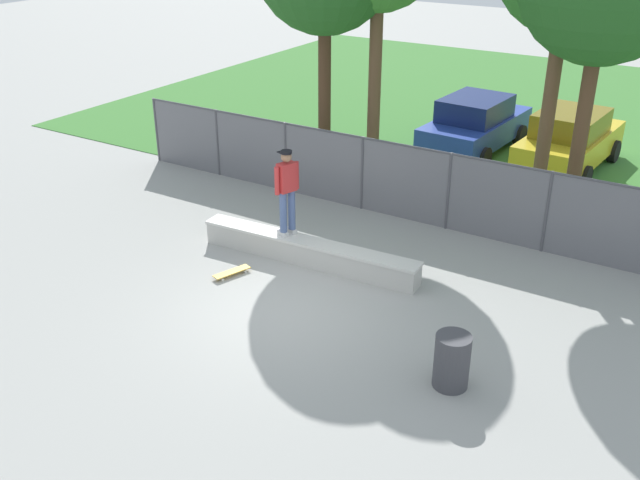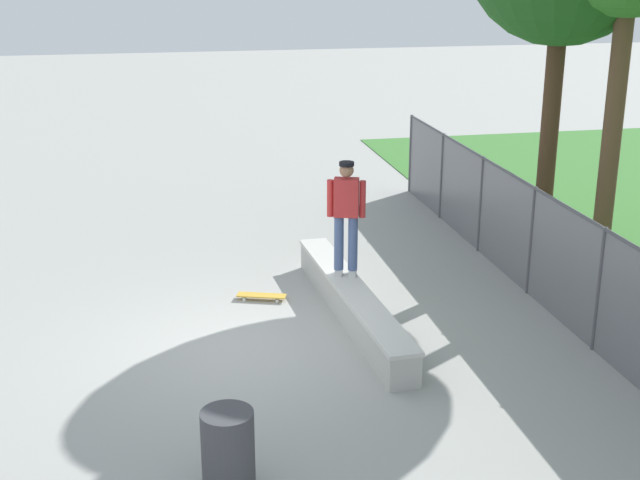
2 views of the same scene
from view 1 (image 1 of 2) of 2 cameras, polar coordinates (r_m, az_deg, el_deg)
name	(u,v)px [view 1 (image 1 of 2)]	position (r m, az deg, el deg)	size (l,w,h in m)	color
ground_plane	(286,310)	(13.34, -2.74, -5.57)	(80.00, 80.00, 0.00)	#9E9E99
grass_strip	(532,115)	(26.34, 16.48, 9.51)	(27.49, 20.00, 0.02)	#3D7A33
concrete_ledge	(308,252)	(14.84, -0.94, -0.93)	(4.90, 0.76, 0.52)	#B7B5AD
skateboarder	(287,189)	(14.59, -2.64, 4.11)	(0.37, 0.58, 1.84)	beige
skateboard	(232,272)	(14.56, -7.03, -2.54)	(0.45, 0.82, 0.09)	gold
chainlink_fence	(404,179)	(16.77, 6.70, 4.84)	(15.56, 0.07, 1.82)	#4C4C51
car_blue	(475,124)	(21.82, 12.24, 9.00)	(2.26, 4.32, 1.66)	#233D9E
car_yellow	(570,140)	(21.07, 19.24, 7.53)	(2.26, 4.32, 1.66)	gold
trash_bin	(452,361)	(11.38, 10.45, -9.45)	(0.56, 0.56, 0.90)	#3F3F44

